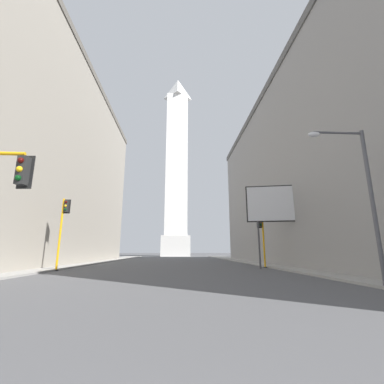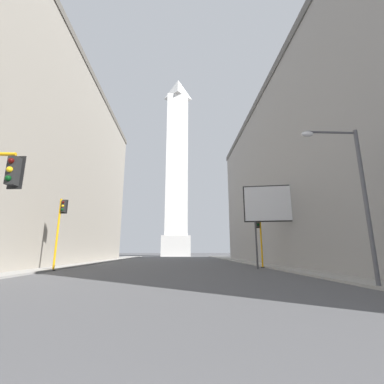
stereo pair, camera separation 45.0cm
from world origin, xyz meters
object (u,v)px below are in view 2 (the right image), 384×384
object	(u,v)px
traffic_light_mid_right	(259,233)
street_lamp	(354,186)
obelisk	(177,165)
traffic_light_mid_left	(60,223)
billboard_sign	(277,205)

from	to	relation	value
traffic_light_mid_right	street_lamp	bearing A→B (deg)	-89.09
obelisk	traffic_light_mid_right	world-z (taller)	obelisk
traffic_light_mid_right	street_lamp	world-z (taller)	street_lamp
traffic_light_mid_left	obelisk	bearing A→B (deg)	80.38
traffic_light_mid_right	traffic_light_mid_left	world-z (taller)	traffic_light_mid_left
obelisk	traffic_light_mid_right	distance (m)	61.99
obelisk	traffic_light_mid_left	xyz separation A→B (m)	(-9.89, -58.36, -25.56)
obelisk	billboard_sign	world-z (taller)	obelisk
obelisk	traffic_light_mid_left	bearing A→B (deg)	-99.62
traffic_light_mid_right	billboard_sign	world-z (taller)	billboard_sign
obelisk	traffic_light_mid_left	size ratio (longest dim) A/B	9.70
obelisk	billboard_sign	distance (m)	63.12
billboard_sign	traffic_light_mid_left	bearing A→B (deg)	-177.75
obelisk	street_lamp	distance (m)	75.31
obelisk	traffic_light_mid_right	xyz separation A→B (m)	(9.53, -55.37, -26.20)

